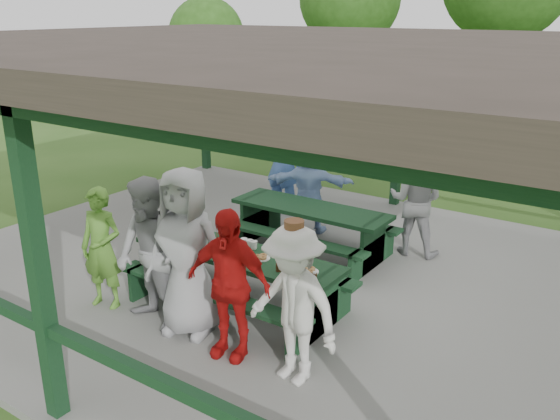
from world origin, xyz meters
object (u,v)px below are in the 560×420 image
Objects in this scene: contestant_green at (102,248)px; contestant_white_fedora at (293,305)px; contestant_grey_left at (150,255)px; picnic_table_far at (310,224)px; contestant_red at (229,284)px; contestant_grey_mid at (186,253)px; farm_trailer at (342,119)px; spectator_grey at (416,200)px; spectator_blue at (283,161)px; picnic_table_near at (237,272)px; spectator_lblue at (309,186)px.

contestant_white_fedora is at bearing -14.01° from contestant_green.
picnic_table_far is at bearing 94.83° from contestant_grey_left.
picnic_table_far is 1.47× the size of contestant_red.
contestant_grey_mid is 11.00m from farm_trailer.
contestant_green is at bearing 47.76° from spectator_grey.
contestant_red is at bearing 118.19° from spectator_blue.
contestant_red is 4.80m from spectator_blue.
contestant_grey_left is 1.95m from contestant_white_fedora.
spectator_grey is at bearing 57.34° from contestant_grey_mid.
contestant_grey_left is at bearing -93.81° from farm_trailer.
picnic_table_near is 1.41× the size of contestant_grey_mid.
spectator_blue is (-1.60, 3.37, 0.49)m from picnic_table_near.
farm_trailer is (-2.36, 10.49, -0.19)m from contestant_green.
contestant_grey_mid is (-0.10, -0.78, 0.51)m from picnic_table_near.
spectator_grey reaches higher than picnic_table_near.
farm_trailer is (-3.67, 10.36, -0.40)m from contestant_grey_mid.
spectator_blue is (-1.43, 1.37, 0.50)m from picnic_table_far.
contestant_green is (-1.41, -0.91, 0.30)m from picnic_table_near.
contestant_red is at bearing -56.24° from picnic_table_near.
contestant_grey_mid is (0.43, 0.15, 0.08)m from contestant_grey_left.
farm_trailer reaches higher than picnic_table_near.
contestant_grey_mid is (0.06, -2.78, 0.52)m from picnic_table_far.
spectator_lblue is at bearing 64.69° from contestant_green.
contestant_grey_mid is at bearing 62.92° from spectator_grey.
contestant_white_fedora is 0.43× the size of farm_trailer.
contestant_white_fedora is at bearing 85.75° from spectator_grey.
contestant_white_fedora is at bearing -61.32° from picnic_table_far.
spectator_blue is at bearing -91.66° from farm_trailer.
contestant_white_fedora is 4.26m from spectator_lblue.
contestant_red is at bearing 73.45° from spectator_grey.
spectator_lblue is (-1.29, 3.70, -0.05)m from contestant_red.
spectator_blue is at bearing 115.39° from picnic_table_near.
spectator_lblue is at bearing -86.48° from farm_trailer.
contestant_grey_mid is 1.17× the size of spectator_grey.
contestant_green is 0.98× the size of spectator_lblue.
contestant_grey_left is 0.46× the size of farm_trailer.
contestant_white_fedora is 3.81m from spectator_grey.
spectator_lblue is (0.73, 3.71, 0.02)m from contestant_green.
spectator_blue reaches higher than contestant_white_fedora.
contestant_grey_left reaches higher than contestant_green.
spectator_grey is (0.54, 3.80, 0.01)m from contestant_red.
contestant_grey_left is (-0.53, -0.93, 0.43)m from picnic_table_near.
picnic_table_near and picnic_table_far have the same top height.
contestant_green is 0.79× the size of contestant_grey_mid.
contestant_white_fedora is at bearing 96.32° from spectator_lblue.
farm_trailer is at bearing 111.49° from picnic_table_near.
contestant_green is 0.92× the size of contestant_red.
spectator_blue is at bearing 132.76° from contestant_white_fedora.
contestant_grey_mid is at bearing 30.93° from contestant_grey_left.
spectator_lblue is 0.40× the size of farm_trailer.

